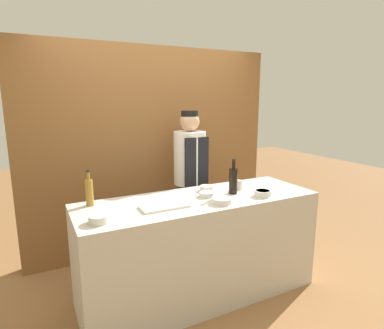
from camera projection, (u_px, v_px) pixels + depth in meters
The scene contains 13 objects.
ground_plane at pixel (199, 293), 3.05m from camera, with size 14.00×14.00×0.00m, color olive.
cabinet_wall at pixel (153, 151), 3.84m from camera, with size 3.00×0.18×2.40m.
counter at pixel (199, 247), 2.95m from camera, with size 2.17×0.73×0.95m.
sauce_bowl_purple at pixel (222, 200), 2.71m from camera, with size 0.17×0.17×0.05m.
sauce_bowl_yellow at pixel (99, 218), 2.29m from camera, with size 0.15×0.15×0.06m.
sauce_bowl_brown at pixel (206, 194), 2.90m from camera, with size 0.13×0.13×0.04m.
sauce_bowl_orange at pixel (263, 193), 2.91m from camera, with size 0.15×0.15×0.05m.
sauce_bowl_white at pixel (206, 188), 3.08m from camera, with size 0.13×0.13×0.05m.
cutting_board at pixel (164, 206), 2.61m from camera, with size 0.39×0.19×0.02m.
bottle_vinegar at pixel (89, 192), 2.64m from camera, with size 0.06×0.06×0.30m.
bottle_soy at pixel (233, 180), 2.97m from camera, with size 0.08×0.08×0.33m.
cup_cream at pixel (238, 185), 3.12m from camera, with size 0.08×0.08×0.09m.
chef_center at pixel (190, 180), 3.61m from camera, with size 0.35×0.35×1.69m.
Camera 1 is at (-1.31, -2.41, 1.82)m, focal length 30.00 mm.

